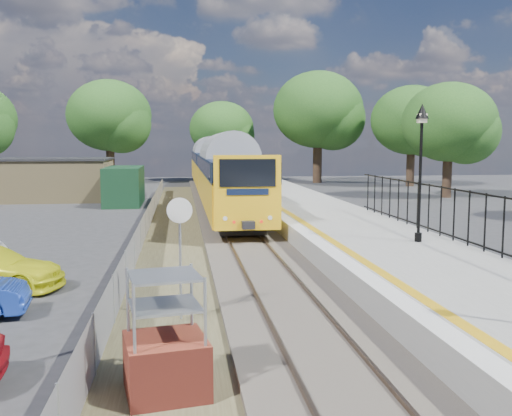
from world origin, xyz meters
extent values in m
plane|color=#2D2D30|center=(0.00, 0.00, 0.00)|extent=(120.00, 120.00, 0.00)
cube|color=#473F38|center=(0.00, 10.00, 0.10)|extent=(3.40, 80.00, 0.20)
cube|color=#4C472D|center=(-2.90, 8.00, 0.03)|extent=(2.60, 70.00, 0.06)
cube|color=brown|center=(-0.72, 10.00, 0.22)|extent=(0.07, 80.00, 0.14)
cube|color=brown|center=(0.72, 10.00, 0.22)|extent=(0.07, 80.00, 0.14)
cube|color=gray|center=(4.20, 8.00, 0.45)|extent=(5.00, 70.00, 0.90)
cube|color=silver|center=(1.95, 8.00, 0.91)|extent=(0.50, 70.00, 0.01)
cube|color=yellow|center=(2.45, 8.00, 0.91)|extent=(0.30, 70.00, 0.01)
cylinder|color=black|center=(5.30, 6.00, 1.05)|extent=(0.24, 0.24, 0.30)
cylinder|color=black|center=(5.30, 6.00, 2.90)|extent=(0.10, 0.10, 3.70)
cube|color=black|center=(5.30, 6.00, 4.85)|extent=(0.08, 0.08, 0.30)
cube|color=beige|center=(5.30, 6.00, 5.02)|extent=(0.26, 0.26, 0.30)
cone|color=black|center=(5.30, 6.00, 5.25)|extent=(0.44, 0.44, 0.50)
cube|color=tan|center=(-12.00, 32.00, 1.50)|extent=(8.00, 6.00, 3.00)
cube|color=black|center=(-12.00, 32.00, 3.05)|extent=(8.20, 6.20, 0.15)
cube|color=#13361F|center=(-6.50, 28.00, 1.30)|extent=(2.40, 6.00, 2.60)
cylinder|color=#332319|center=(-10.00, 50.00, 1.92)|extent=(0.88, 0.88, 3.85)
ellipsoid|color=#23531B|center=(-10.00, 50.00, 7.15)|extent=(8.80, 8.80, 7.48)
cylinder|color=#332319|center=(2.00, 52.00, 1.57)|extent=(0.72, 0.72, 3.15)
ellipsoid|color=#23531B|center=(2.00, 52.00, 5.85)|extent=(7.20, 7.20, 6.12)
cylinder|color=#332319|center=(12.00, 48.00, 2.10)|extent=(0.96, 0.96, 4.20)
ellipsoid|color=#23531B|center=(12.00, 48.00, 7.80)|extent=(9.60, 9.60, 8.16)
cylinder|color=#332319|center=(20.00, 42.00, 1.75)|extent=(0.80, 0.80, 3.50)
ellipsoid|color=#23531B|center=(20.00, 42.00, 6.50)|extent=(8.00, 8.00, 6.80)
cylinder|color=#332319|center=(18.00, 30.00, 1.57)|extent=(0.72, 0.72, 3.15)
ellipsoid|color=#23531B|center=(18.00, 30.00, 5.85)|extent=(7.20, 7.20, 6.12)
cube|color=yellow|center=(0.00, 20.44, 1.69)|extent=(2.80, 20.00, 1.90)
cube|color=#0D1732|center=(0.00, 20.44, 2.99)|extent=(2.82, 20.00, 0.90)
cube|color=black|center=(0.00, 20.44, 2.99)|extent=(2.82, 18.00, 0.70)
cube|color=black|center=(0.00, 20.44, 0.51)|extent=(2.00, 18.00, 0.45)
cube|color=yellow|center=(0.00, 41.04, 1.69)|extent=(2.80, 20.00, 1.90)
cube|color=#0D1732|center=(0.00, 41.04, 2.99)|extent=(2.82, 20.00, 0.90)
cube|color=black|center=(0.00, 41.04, 2.99)|extent=(2.82, 18.00, 0.70)
cube|color=black|center=(0.00, 41.04, 0.51)|extent=(2.00, 18.00, 0.45)
cube|color=black|center=(0.00, 10.23, 3.04)|extent=(2.24, 0.04, 1.10)
cube|color=maroon|center=(-2.91, -2.91, 0.50)|extent=(1.51, 1.51, 1.00)
cylinder|color=#999EA3|center=(-2.66, 1.12, 1.33)|extent=(0.06, 0.06, 2.65)
cylinder|color=silver|center=(-2.66, 1.07, 2.65)|extent=(0.59, 0.03, 0.59)
camera|label=1|loc=(-2.62, -12.11, 4.18)|focal=40.00mm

